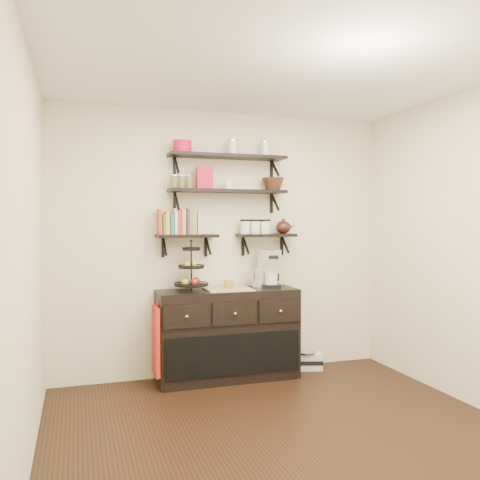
# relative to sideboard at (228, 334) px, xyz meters

# --- Properties ---
(floor) EXTENTS (3.50, 3.50, 0.00)m
(floor) POSITION_rel_sideboard_xyz_m (0.03, -1.51, -0.45)
(floor) COLOR black
(floor) RESTS_ON ground
(ceiling) EXTENTS (3.50, 3.50, 0.02)m
(ceiling) POSITION_rel_sideboard_xyz_m (0.03, -1.51, 2.25)
(ceiling) COLOR white
(ceiling) RESTS_ON back_wall
(back_wall) EXTENTS (3.50, 0.02, 2.70)m
(back_wall) POSITION_rel_sideboard_xyz_m (0.03, 0.24, 0.90)
(back_wall) COLOR beige
(back_wall) RESTS_ON ground
(left_wall) EXTENTS (0.02, 3.50, 2.70)m
(left_wall) POSITION_rel_sideboard_xyz_m (-1.72, -1.51, 0.90)
(left_wall) COLOR beige
(left_wall) RESTS_ON ground
(shelf_top) EXTENTS (1.20, 0.27, 0.23)m
(shelf_top) POSITION_rel_sideboard_xyz_m (0.03, 0.10, 1.78)
(shelf_top) COLOR black
(shelf_top) RESTS_ON back_wall
(shelf_mid) EXTENTS (1.20, 0.27, 0.23)m
(shelf_mid) POSITION_rel_sideboard_xyz_m (0.03, 0.10, 1.43)
(shelf_mid) COLOR black
(shelf_mid) RESTS_ON back_wall
(shelf_low_left) EXTENTS (0.60, 0.25, 0.23)m
(shelf_low_left) POSITION_rel_sideboard_xyz_m (-0.39, 0.12, 0.98)
(shelf_low_left) COLOR black
(shelf_low_left) RESTS_ON back_wall
(shelf_low_right) EXTENTS (0.60, 0.25, 0.23)m
(shelf_low_right) POSITION_rel_sideboard_xyz_m (0.45, 0.12, 0.98)
(shelf_low_right) COLOR black
(shelf_low_right) RESTS_ON back_wall
(cookbooks) EXTENTS (0.40, 0.15, 0.26)m
(cookbooks) POSITION_rel_sideboard_xyz_m (-0.45, 0.12, 1.11)
(cookbooks) COLOR #B44025
(cookbooks) RESTS_ON shelf_low_left
(glass_canisters) EXTENTS (0.32, 0.10, 0.13)m
(glass_canisters) POSITION_rel_sideboard_xyz_m (0.33, 0.12, 1.06)
(glass_canisters) COLOR silver
(glass_canisters) RESTS_ON shelf_low_right
(sideboard) EXTENTS (1.40, 0.50, 0.92)m
(sideboard) POSITION_rel_sideboard_xyz_m (0.00, 0.00, 0.00)
(sideboard) COLOR black
(sideboard) RESTS_ON floor
(fruit_stand) EXTENTS (0.33, 0.33, 0.48)m
(fruit_stand) POSITION_rel_sideboard_xyz_m (-0.36, 0.00, 0.61)
(fruit_stand) COLOR black
(fruit_stand) RESTS_ON sideboard
(candle) EXTENTS (0.08, 0.08, 0.08)m
(candle) POSITION_rel_sideboard_xyz_m (0.02, 0.00, 0.50)
(candle) COLOR olive
(candle) RESTS_ON sideboard
(coffee_maker) EXTENTS (0.26, 0.26, 0.39)m
(coffee_maker) POSITION_rel_sideboard_xyz_m (0.46, 0.03, 0.63)
(coffee_maker) COLOR black
(coffee_maker) RESTS_ON sideboard
(thermal_carafe) EXTENTS (0.11, 0.11, 0.22)m
(thermal_carafe) POSITION_rel_sideboard_xyz_m (0.31, -0.02, 0.56)
(thermal_carafe) COLOR silver
(thermal_carafe) RESTS_ON sideboard
(apron) EXTENTS (0.04, 0.28, 0.64)m
(apron) POSITION_rel_sideboard_xyz_m (-0.73, -0.10, 0.01)
(apron) COLOR #A91612
(apron) RESTS_ON sideboard
(radio) EXTENTS (0.36, 0.27, 0.20)m
(radio) POSITION_rel_sideboard_xyz_m (0.89, 0.06, -0.36)
(radio) COLOR silver
(radio) RESTS_ON floor
(recipe_box) EXTENTS (0.16, 0.06, 0.22)m
(recipe_box) POSITION_rel_sideboard_xyz_m (-0.21, 0.10, 1.56)
(recipe_box) COLOR red
(recipe_box) RESTS_ON shelf_mid
(walnut_bowl) EXTENTS (0.24, 0.24, 0.13)m
(walnut_bowl) POSITION_rel_sideboard_xyz_m (0.52, 0.10, 1.51)
(walnut_bowl) COLOR black
(walnut_bowl) RESTS_ON shelf_mid
(ramekins) EXTENTS (0.09, 0.09, 0.10)m
(ramekins) POSITION_rel_sideboard_xyz_m (0.04, 0.10, 1.50)
(ramekins) COLOR white
(ramekins) RESTS_ON shelf_mid
(teapot) EXTENTS (0.22, 0.17, 0.16)m
(teapot) POSITION_rel_sideboard_xyz_m (0.65, 0.12, 1.08)
(teapot) COLOR black
(teapot) RESTS_ON shelf_low_right
(red_pot) EXTENTS (0.18, 0.18, 0.12)m
(red_pot) POSITION_rel_sideboard_xyz_m (-0.43, 0.10, 1.86)
(red_pot) COLOR red
(red_pot) RESTS_ON shelf_top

